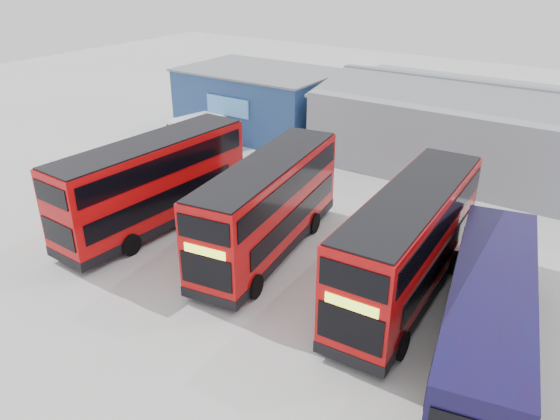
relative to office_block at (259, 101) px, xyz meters
The scene contains 8 objects.
ground_plane 22.94m from the office_block, 52.11° to the right, with size 120.00×120.00×0.00m, color #A9AAA4.
office_block is the anchor object (origin of this frame).
maintenance_shed 22.09m from the office_block, ahead, with size 30.50×12.00×5.89m.
double_decker_left 18.12m from the office_block, 72.06° to the right, with size 3.37×11.72×4.91m.
double_decker_centre 20.16m from the office_block, 52.67° to the right, with size 4.39×11.58×4.79m.
double_decker_right 25.07m from the office_block, 39.27° to the right, with size 3.41×11.78×4.93m.
single_decker_blue 29.51m from the office_block, 37.49° to the right, with size 5.26×12.67×3.36m.
panel_van 5.68m from the office_block, 106.64° to the right, with size 3.11×5.52×2.28m.
Camera 1 is at (12.24, -17.61, 13.86)m, focal length 35.00 mm.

